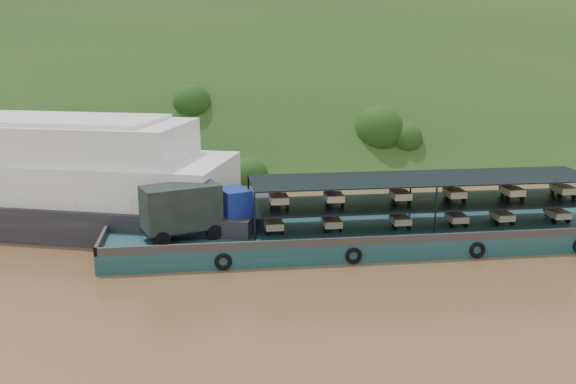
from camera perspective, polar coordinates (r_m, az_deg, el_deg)
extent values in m
plane|color=brown|center=(42.74, 3.21, -5.03)|extent=(160.00, 160.00, 0.00)
cube|color=#1A3714|center=(77.36, -1.81, 3.44)|extent=(140.00, 39.60, 39.60)
cube|color=#133D42|center=(43.54, 7.34, -3.94)|extent=(35.00, 7.00, 1.20)
cube|color=#592D19|center=(46.46, 6.30, -1.69)|extent=(35.00, 0.20, 0.50)
cube|color=#592D19|center=(40.17, 8.63, -4.22)|extent=(35.00, 0.20, 0.50)
cube|color=#592D19|center=(42.35, -16.06, -3.67)|extent=(0.20, 7.00, 0.50)
torus|color=black|center=(38.79, -5.78, -6.19)|extent=(1.06, 0.26, 1.06)
torus|color=black|center=(39.81, 5.86, -5.66)|extent=(1.06, 0.26, 1.06)
torus|color=black|center=(42.35, 16.49, -4.98)|extent=(1.06, 0.26, 1.06)
cylinder|color=black|center=(39.79, -11.15, -4.13)|extent=(1.05, 0.65, 0.99)
cylinder|color=black|center=(41.72, -11.92, -3.34)|extent=(1.05, 0.65, 0.99)
cylinder|color=black|center=(40.75, -6.58, -3.53)|extent=(1.05, 0.65, 0.99)
cylinder|color=black|center=(42.63, -7.54, -2.79)|extent=(1.05, 0.65, 0.99)
cylinder|color=black|center=(41.22, -4.77, -3.29)|extent=(1.05, 0.65, 0.99)
cylinder|color=black|center=(43.08, -5.80, -2.57)|extent=(1.05, 0.65, 0.99)
cube|color=black|center=(41.40, -8.11, -3.09)|extent=(7.07, 4.23, 0.20)
cube|color=navy|center=(41.94, -4.83, -1.17)|extent=(2.36, 2.79, 2.18)
cube|color=black|center=(42.14, -3.78, -0.52)|extent=(0.70, 1.89, 0.89)
cube|color=black|center=(40.73, -9.50, -1.32)|extent=(5.26, 3.78, 2.77)
cube|color=black|center=(43.95, 11.85, -0.89)|extent=(23.00, 5.00, 0.12)
cube|color=black|center=(43.57, 11.95, 1.20)|extent=(23.00, 5.00, 0.08)
cylinder|color=black|center=(39.19, -2.99, -2.39)|extent=(0.12, 0.12, 3.30)
cylinder|color=black|center=(44.00, -3.53, -0.62)|extent=(0.12, 0.12, 3.30)
cylinder|color=black|center=(41.68, 12.98, -1.75)|extent=(0.12, 0.12, 3.30)
cylinder|color=black|center=(46.24, 10.83, -0.14)|extent=(0.12, 0.12, 3.30)
cylinder|color=black|center=(51.03, 23.17, 0.28)|extent=(0.12, 0.12, 3.30)
cylinder|color=black|center=(43.10, -1.47, -2.82)|extent=(0.12, 0.52, 0.52)
cylinder|color=black|center=(41.34, -1.89, -3.54)|extent=(0.14, 0.52, 0.52)
cylinder|color=black|center=(41.44, -0.51, -3.49)|extent=(0.14, 0.52, 0.52)
cube|color=#C1B688|center=(41.62, -1.26, -2.93)|extent=(1.15, 1.50, 0.44)
cube|color=red|center=(42.67, -1.44, -2.26)|extent=(0.55, 0.80, 0.80)
cube|color=red|center=(42.34, -1.41, -1.68)|extent=(0.50, 0.10, 0.10)
cylinder|color=black|center=(43.66, 3.53, -2.62)|extent=(0.12, 0.52, 0.52)
cylinder|color=black|center=(41.88, 3.34, -3.33)|extent=(0.14, 0.52, 0.52)
cylinder|color=black|center=(42.07, 4.68, -3.27)|extent=(0.14, 0.52, 0.52)
cube|color=#C1B688|center=(42.20, 3.92, -2.72)|extent=(1.15, 1.50, 0.44)
cube|color=red|center=(43.24, 3.62, -2.07)|extent=(0.55, 0.80, 0.80)
cube|color=red|center=(42.91, 3.68, -1.50)|extent=(0.50, 0.10, 0.10)
cylinder|color=black|center=(44.77, 9.38, -2.37)|extent=(0.12, 0.52, 0.52)
cylinder|color=black|center=(42.98, 9.44, -3.05)|extent=(0.14, 0.52, 0.52)
cylinder|color=black|center=(43.28, 10.70, -2.98)|extent=(0.14, 0.52, 0.52)
cube|color=beige|center=(43.35, 9.95, -2.46)|extent=(1.15, 1.50, 0.44)
cube|color=red|center=(44.36, 9.52, -1.83)|extent=(0.55, 0.80, 0.80)
cube|color=red|center=(44.05, 9.62, -1.27)|extent=(0.50, 0.10, 0.10)
cylinder|color=black|center=(46.06, 14.07, -2.15)|extent=(0.12, 0.52, 0.52)
cylinder|color=black|center=(44.28, 14.31, -2.80)|extent=(0.14, 0.52, 0.52)
cylinder|color=black|center=(44.66, 15.51, -2.73)|extent=(0.14, 0.52, 0.52)
cube|color=#C7B28D|center=(44.68, 14.77, -2.22)|extent=(1.15, 1.50, 0.44)
cube|color=#AC120B|center=(45.66, 14.24, -1.62)|extent=(0.55, 0.80, 0.80)
cube|color=#AC120B|center=(45.36, 14.37, -1.08)|extent=(0.50, 0.10, 0.10)
cylinder|color=black|center=(47.36, 17.75, -1.96)|extent=(0.12, 0.52, 0.52)
cylinder|color=black|center=(45.58, 18.13, -2.59)|extent=(0.14, 0.52, 0.52)
cylinder|color=black|center=(46.02, 19.26, -2.52)|extent=(0.14, 0.52, 0.52)
cube|color=beige|center=(46.01, 18.54, -2.03)|extent=(1.15, 1.50, 0.44)
cube|color=red|center=(46.96, 17.95, -1.45)|extent=(0.55, 0.80, 0.80)
cube|color=red|center=(46.67, 18.10, -0.92)|extent=(0.50, 0.10, 0.10)
cylinder|color=black|center=(49.22, 22.04, -1.74)|extent=(0.12, 0.52, 0.52)
cylinder|color=black|center=(47.48, 22.57, -2.33)|extent=(0.14, 0.52, 0.52)
cylinder|color=black|center=(47.99, 23.61, -2.27)|extent=(0.14, 0.52, 0.52)
cube|color=beige|center=(47.94, 22.92, -1.80)|extent=(1.15, 1.50, 0.44)
cube|color=red|center=(48.85, 22.27, -1.24)|extent=(0.55, 0.80, 0.80)
cube|color=red|center=(48.56, 22.43, -0.73)|extent=(0.50, 0.10, 0.10)
cylinder|color=black|center=(42.68, -1.06, -0.58)|extent=(0.12, 0.52, 0.52)
cylinder|color=black|center=(40.90, -1.46, -1.22)|extent=(0.14, 0.52, 0.52)
cylinder|color=black|center=(41.01, -0.07, -1.17)|extent=(0.14, 0.52, 0.52)
cube|color=#CCBA90|center=(41.20, -0.83, -0.62)|extent=(1.15, 1.50, 0.44)
cube|color=red|center=(42.27, -1.01, 0.00)|extent=(0.55, 0.80, 0.80)
cube|color=red|center=(41.96, -0.98, 0.60)|extent=(0.50, 0.10, 0.10)
cylinder|color=black|center=(43.23, 3.70, -0.43)|extent=(0.12, 0.52, 0.52)
cylinder|color=black|center=(41.43, 3.51, -1.05)|extent=(0.14, 0.52, 0.52)
cylinder|color=black|center=(41.63, 4.86, -1.00)|extent=(0.14, 0.52, 0.52)
cube|color=beige|center=(41.77, 4.10, -0.45)|extent=(1.15, 1.50, 0.44)
cube|color=#193D9A|center=(42.82, 3.79, 0.15)|extent=(0.55, 0.80, 0.80)
cube|color=#193D9A|center=(42.52, 3.86, 0.75)|extent=(0.50, 0.10, 0.10)
cylinder|color=black|center=(44.32, 9.39, -0.23)|extent=(0.12, 0.52, 0.52)
cylinder|color=black|center=(42.51, 9.45, -0.83)|extent=(0.14, 0.52, 0.52)
cylinder|color=black|center=(42.81, 10.73, -0.78)|extent=(0.14, 0.52, 0.52)
cube|color=beige|center=(42.90, 9.97, -0.25)|extent=(1.15, 1.50, 0.44)
cube|color=red|center=(43.92, 9.53, 0.33)|extent=(0.55, 0.80, 0.80)
cube|color=red|center=(43.62, 9.63, 0.91)|extent=(0.50, 0.10, 0.10)
cylinder|color=black|center=(45.55, 13.90, -0.08)|extent=(0.12, 0.52, 0.52)
cylinder|color=black|center=(43.74, 14.15, -0.65)|extent=(0.14, 0.52, 0.52)
cylinder|color=black|center=(44.12, 15.35, -0.60)|extent=(0.14, 0.52, 0.52)
cube|color=#C2B289|center=(44.16, 14.61, -0.09)|extent=(1.15, 1.50, 0.44)
cube|color=red|center=(45.16, 14.08, 0.47)|extent=(0.55, 0.80, 0.80)
cube|color=red|center=(44.87, 14.21, 1.04)|extent=(0.50, 0.10, 0.10)
cylinder|color=black|center=(47.20, 18.54, 0.08)|extent=(0.12, 0.52, 0.52)
cylinder|color=black|center=(45.41, 18.96, -0.46)|extent=(0.14, 0.52, 0.52)
cylinder|color=black|center=(45.87, 20.08, -0.42)|extent=(0.14, 0.52, 0.52)
cube|color=beige|center=(45.86, 19.36, 0.07)|extent=(1.15, 1.50, 0.44)
cube|color=red|center=(46.82, 18.75, 0.61)|extent=(0.55, 0.80, 0.80)
cube|color=red|center=(46.55, 18.90, 1.16)|extent=(0.50, 0.10, 0.10)
cylinder|color=black|center=(48.96, 22.49, 0.22)|extent=(0.12, 0.52, 0.52)
cylinder|color=black|center=(47.20, 23.04, -0.30)|extent=(0.14, 0.52, 0.52)
cylinder|color=black|center=(47.72, 24.07, -0.26)|extent=(0.14, 0.52, 0.52)
cube|color=#C0BC88|center=(47.67, 23.38, 0.21)|extent=(1.15, 1.50, 0.44)
cube|color=beige|center=(48.60, 22.72, 0.73)|extent=(0.55, 0.80, 0.80)
cube|color=beige|center=(48.33, 22.89, 1.26)|extent=(0.50, 0.10, 0.10)
cube|color=black|center=(52.96, -23.42, -1.14)|extent=(40.74, 21.99, 2.38)
cube|color=white|center=(52.41, -23.68, 1.59)|extent=(34.78, 19.16, 2.77)
cube|color=white|center=(51.98, -23.96, 4.47)|extent=(28.83, 16.33, 2.58)
cube|color=white|center=(51.80, -24.11, 6.04)|extent=(24.76, 14.13, 0.30)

